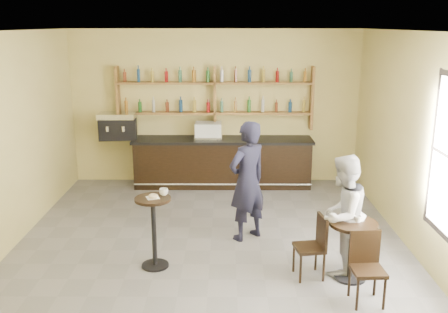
{
  "coord_description": "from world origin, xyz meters",
  "views": [
    {
      "loc": [
        0.24,
        -6.86,
        3.3
      ],
      "look_at": [
        0.2,
        0.8,
        1.25
      ],
      "focal_mm": 40.0,
      "sensor_mm": 36.0,
      "label": 1
    }
  ],
  "objects_px": {
    "pedestal_table": "(154,233)",
    "chair_south": "(368,270)",
    "man_main": "(247,181)",
    "cafe_table": "(351,251)",
    "pastry_case": "(208,131)",
    "patron_second": "(342,215)",
    "espresso_machine": "(118,126)",
    "chair_west": "(309,247)",
    "bar_counter": "(223,162)"
  },
  "relations": [
    {
      "from": "pedestal_table",
      "to": "chair_south",
      "type": "height_order",
      "value": "pedestal_table"
    },
    {
      "from": "man_main",
      "to": "cafe_table",
      "type": "distance_m",
      "value": 1.94
    },
    {
      "from": "pastry_case",
      "to": "patron_second",
      "type": "height_order",
      "value": "patron_second"
    },
    {
      "from": "man_main",
      "to": "patron_second",
      "type": "bearing_deg",
      "value": 99.49
    },
    {
      "from": "espresso_machine",
      "to": "man_main",
      "type": "relative_size",
      "value": 0.4
    },
    {
      "from": "chair_west",
      "to": "chair_south",
      "type": "xyz_separation_m",
      "value": [
        0.6,
        -0.65,
        0.01
      ]
    },
    {
      "from": "pedestal_table",
      "to": "chair_west",
      "type": "height_order",
      "value": "pedestal_table"
    },
    {
      "from": "chair_west",
      "to": "patron_second",
      "type": "distance_m",
      "value": 0.62
    },
    {
      "from": "pedestal_table",
      "to": "man_main",
      "type": "relative_size",
      "value": 0.54
    },
    {
      "from": "man_main",
      "to": "patron_second",
      "type": "height_order",
      "value": "man_main"
    },
    {
      "from": "patron_second",
      "to": "chair_west",
      "type": "bearing_deg",
      "value": -31.02
    },
    {
      "from": "pedestal_table",
      "to": "cafe_table",
      "type": "height_order",
      "value": "pedestal_table"
    },
    {
      "from": "patron_second",
      "to": "pedestal_table",
      "type": "bearing_deg",
      "value": -52.68
    },
    {
      "from": "pastry_case",
      "to": "chair_west",
      "type": "bearing_deg",
      "value": -68.93
    },
    {
      "from": "bar_counter",
      "to": "patron_second",
      "type": "bearing_deg",
      "value": -66.66
    },
    {
      "from": "man_main",
      "to": "chair_west",
      "type": "distance_m",
      "value": 1.56
    },
    {
      "from": "man_main",
      "to": "chair_south",
      "type": "relative_size",
      "value": 2.14
    },
    {
      "from": "cafe_table",
      "to": "man_main",
      "type": "bearing_deg",
      "value": 135.66
    },
    {
      "from": "pedestal_table",
      "to": "patron_second",
      "type": "distance_m",
      "value": 2.57
    },
    {
      "from": "chair_west",
      "to": "patron_second",
      "type": "bearing_deg",
      "value": 99.93
    },
    {
      "from": "chair_west",
      "to": "chair_south",
      "type": "relative_size",
      "value": 0.97
    },
    {
      "from": "bar_counter",
      "to": "pedestal_table",
      "type": "xyz_separation_m",
      "value": [
        -0.92,
        -3.65,
        0.01
      ]
    },
    {
      "from": "chair_south",
      "to": "patron_second",
      "type": "height_order",
      "value": "patron_second"
    },
    {
      "from": "bar_counter",
      "to": "chair_south",
      "type": "bearing_deg",
      "value": -68.73
    },
    {
      "from": "chair_west",
      "to": "man_main",
      "type": "bearing_deg",
      "value": -156.92
    },
    {
      "from": "pastry_case",
      "to": "man_main",
      "type": "height_order",
      "value": "man_main"
    },
    {
      "from": "bar_counter",
      "to": "espresso_machine",
      "type": "xyz_separation_m",
      "value": [
        -2.15,
        0.0,
        0.77
      ]
    },
    {
      "from": "pastry_case",
      "to": "man_main",
      "type": "bearing_deg",
      "value": -74.97
    },
    {
      "from": "bar_counter",
      "to": "patron_second",
      "type": "height_order",
      "value": "patron_second"
    },
    {
      "from": "pastry_case",
      "to": "cafe_table",
      "type": "relative_size",
      "value": 0.69
    },
    {
      "from": "bar_counter",
      "to": "man_main",
      "type": "distance_m",
      "value": 2.74
    },
    {
      "from": "cafe_table",
      "to": "patron_second",
      "type": "relative_size",
      "value": 0.49
    },
    {
      "from": "pedestal_table",
      "to": "man_main",
      "type": "bearing_deg",
      "value": 36.32
    },
    {
      "from": "bar_counter",
      "to": "chair_south",
      "type": "height_order",
      "value": "bar_counter"
    },
    {
      "from": "pedestal_table",
      "to": "chair_south",
      "type": "relative_size",
      "value": 1.16
    },
    {
      "from": "pedestal_table",
      "to": "cafe_table",
      "type": "distance_m",
      "value": 2.67
    },
    {
      "from": "cafe_table",
      "to": "patron_second",
      "type": "bearing_deg",
      "value": 116.91
    },
    {
      "from": "chair_west",
      "to": "chair_south",
      "type": "height_order",
      "value": "chair_south"
    },
    {
      "from": "man_main",
      "to": "patron_second",
      "type": "xyz_separation_m",
      "value": [
        1.23,
        -1.1,
        -0.12
      ]
    },
    {
      "from": "chair_west",
      "to": "chair_south",
      "type": "distance_m",
      "value": 0.88
    },
    {
      "from": "espresso_machine",
      "to": "chair_south",
      "type": "relative_size",
      "value": 0.85
    },
    {
      "from": "cafe_table",
      "to": "pastry_case",
      "type": "bearing_deg",
      "value": 116.95
    },
    {
      "from": "pastry_case",
      "to": "patron_second",
      "type": "xyz_separation_m",
      "value": [
        1.92,
        -3.78,
        -0.34
      ]
    },
    {
      "from": "man_main",
      "to": "patron_second",
      "type": "distance_m",
      "value": 1.65
    },
    {
      "from": "pedestal_table",
      "to": "chair_west",
      "type": "xyz_separation_m",
      "value": [
        2.1,
        -0.28,
        -0.08
      ]
    },
    {
      "from": "cafe_table",
      "to": "bar_counter",
      "type": "bearing_deg",
      "value": 113.52
    },
    {
      "from": "pastry_case",
      "to": "patron_second",
      "type": "relative_size",
      "value": 0.34
    },
    {
      "from": "cafe_table",
      "to": "chair_south",
      "type": "bearing_deg",
      "value": -85.24
    },
    {
      "from": "pedestal_table",
      "to": "pastry_case",
      "type": "bearing_deg",
      "value": 80.25
    },
    {
      "from": "chair_south",
      "to": "espresso_machine",
      "type": "bearing_deg",
      "value": 127.4
    }
  ]
}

